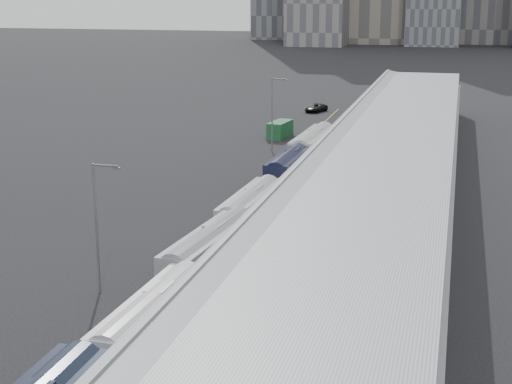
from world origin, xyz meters
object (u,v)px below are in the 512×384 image
(bus_5, at_px, (290,171))
(bus_4, at_px, (250,213))
(bus_2, at_px, (151,327))
(street_lamp_far, at_px, (273,110))
(street_lamp_near, at_px, (99,220))
(bus_6, at_px, (313,150))
(shipping_container, at_px, (280,129))
(bus_3, at_px, (209,257))
(suv, at_px, (316,108))

(bus_5, bearing_deg, bus_4, -88.20)
(bus_2, relative_size, street_lamp_far, 1.26)
(street_lamp_near, bearing_deg, bus_2, -48.50)
(bus_6, distance_m, street_lamp_far, 9.31)
(bus_5, distance_m, street_lamp_far, 18.37)
(bus_4, distance_m, shipping_container, 44.94)
(bus_2, bearing_deg, shipping_container, 98.69)
(bus_6, bearing_deg, bus_2, -87.43)
(bus_3, distance_m, suv, 82.35)
(bus_3, height_order, bus_5, bus_5)
(bus_2, distance_m, street_lamp_far, 59.19)
(bus_5, xyz_separation_m, street_lamp_far, (-5.84, 16.96, 3.96))
(bus_3, distance_m, street_lamp_far, 46.68)
(shipping_container, bearing_deg, suv, 96.39)
(bus_3, relative_size, street_lamp_far, 1.33)
(bus_4, distance_m, suv, 70.18)
(bus_3, distance_m, bus_4, 12.21)
(bus_6, height_order, street_lamp_far, street_lamp_far)
(bus_3, relative_size, suv, 2.55)
(bus_6, xyz_separation_m, shipping_container, (-7.75, 16.14, -0.55))
(bus_6, relative_size, shipping_container, 2.61)
(street_lamp_far, distance_m, shipping_container, 11.39)
(street_lamp_near, bearing_deg, bus_3, 37.63)
(bus_4, bearing_deg, bus_5, 92.51)
(street_lamp_far, bearing_deg, shipping_container, 98.03)
(shipping_container, bearing_deg, bus_6, -56.53)
(street_lamp_near, xyz_separation_m, suv, (-0.61, 86.93, -4.61))
(street_lamp_near, bearing_deg, bus_6, 81.81)
(bus_6, distance_m, shipping_container, 17.91)
(bus_6, xyz_separation_m, suv, (-7.12, 41.66, -1.01))
(bus_2, height_order, street_lamp_near, street_lamp_near)
(bus_5, height_order, shipping_container, bus_5)
(bus_4, height_order, street_lamp_near, street_lamp_near)
(bus_2, relative_size, bus_4, 0.99)
(street_lamp_far, bearing_deg, bus_3, -82.47)
(bus_5, bearing_deg, bus_3, -87.95)
(bus_4, bearing_deg, suv, 97.78)
(street_lamp_far, bearing_deg, bus_6, -42.31)
(street_lamp_near, bearing_deg, bus_5, 79.87)
(bus_2, bearing_deg, street_lamp_near, 133.55)
(suv, bearing_deg, street_lamp_near, -71.52)
(bus_6, bearing_deg, bus_5, -90.00)
(bus_4, xyz_separation_m, bus_6, (0.37, 28.19, 0.21))
(bus_5, xyz_separation_m, street_lamp_near, (-6.08, -34.03, 3.74))
(bus_5, distance_m, shipping_container, 28.34)
(bus_3, bearing_deg, street_lamp_near, -137.16)
(bus_3, xyz_separation_m, bus_6, (0.19, 40.39, 0.15))
(bus_2, xyz_separation_m, bus_3, (-0.48, 12.57, 0.08))
(bus_3, xyz_separation_m, shipping_container, (-7.56, 56.53, -0.40))
(bus_5, height_order, street_lamp_near, street_lamp_near)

